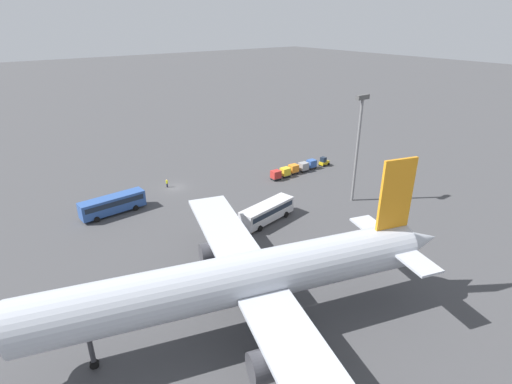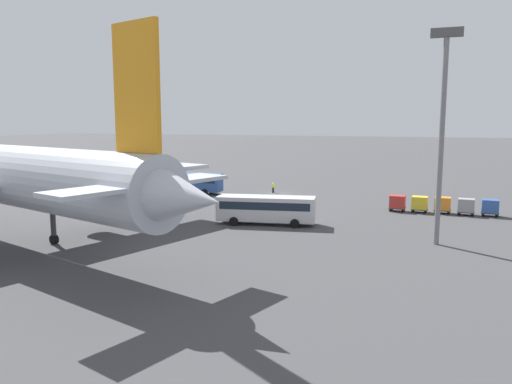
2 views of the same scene
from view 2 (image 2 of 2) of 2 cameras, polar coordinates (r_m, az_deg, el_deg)
ground_plane at (r=79.97m, az=2.48°, el=-0.21°), size 600.00×600.00×0.00m
airplane at (r=50.03m, az=-26.76°, el=1.70°), size 50.88×44.01×17.99m
shuttle_bus_near at (r=81.16m, az=-7.81°, el=1.24°), size 11.43×3.53×3.27m
shuttle_bus_far at (r=56.29m, az=1.15°, el=-1.79°), size 11.35×4.89×3.18m
worker_person at (r=81.09m, az=1.97°, el=0.53°), size 0.38×0.38×1.74m
cargo_cart_blue at (r=67.49m, az=25.20°, el=-1.52°), size 2.06×1.75×2.06m
cargo_cart_grey at (r=67.05m, az=22.88°, el=-1.45°), size 2.06×1.75×2.06m
cargo_cart_orange at (r=67.28m, az=20.55°, el=-1.29°), size 2.06×1.75×2.06m
cargo_cart_yellow at (r=66.94m, az=18.20°, el=-1.23°), size 2.06×1.75×2.06m
cargo_cart_red at (r=66.99m, az=15.86°, el=-1.12°), size 2.06×1.75×2.06m
light_pole at (r=49.23m, az=20.55°, el=8.05°), size 2.80×0.70×19.85m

